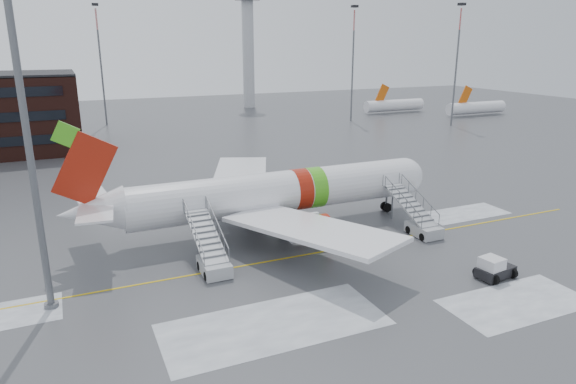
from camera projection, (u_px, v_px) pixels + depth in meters
name	position (u px, v px, depth m)	size (l,w,h in m)	color
ground	(295.00, 251.00, 42.90)	(260.00, 260.00, 0.00)	#494C4F
airliner	(270.00, 194.00, 47.21)	(35.03, 32.97, 11.18)	white
airstair_fwd	(419.00, 222.00, 46.81)	(2.05, 7.70, 3.48)	#A3A5AA
airstair_aft	(211.00, 256.00, 39.23)	(2.05, 7.70, 3.48)	#AAADB2
pushback_tug	(494.00, 269.00, 37.89)	(3.11, 2.50, 1.67)	black
light_mast_near	(24.00, 114.00, 30.33)	(1.20, 1.20, 24.56)	#595B60
control_tower	(248.00, 34.00, 132.66)	(6.40, 6.40, 30.00)	#B2B5BA
light_mast_far_ne	(353.00, 57.00, 109.73)	(1.20, 1.20, 24.25)	#595B60
light_mast_far_n	(100.00, 57.00, 104.37)	(1.20, 1.20, 24.25)	#595B60
light_mast_far_e	(457.00, 57.00, 103.66)	(1.20, 1.20, 24.25)	#595B60
distant_aircraft	(420.00, 115.00, 123.33)	(35.00, 18.00, 8.00)	#D8590C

